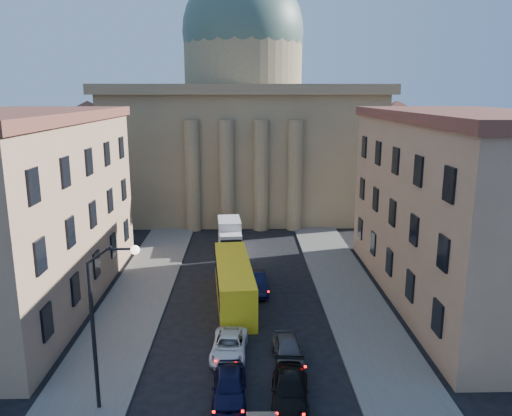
{
  "coord_description": "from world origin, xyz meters",
  "views": [
    {
      "loc": [
        0.05,
        -14.96,
        15.9
      ],
      "look_at": [
        0.87,
        19.37,
        8.02
      ],
      "focal_mm": 35.0,
      "sensor_mm": 36.0,
      "label": 1
    }
  ],
  "objects_px": {
    "car_left_near": "(229,386)",
    "city_bus": "(234,281)",
    "street_lamp": "(103,314)",
    "box_truck": "(230,236)"
  },
  "relations": [
    {
      "from": "street_lamp",
      "to": "box_truck",
      "type": "height_order",
      "value": "street_lamp"
    },
    {
      "from": "street_lamp",
      "to": "city_bus",
      "type": "relative_size",
      "value": 0.77
    },
    {
      "from": "car_left_near",
      "to": "city_bus",
      "type": "xyz_separation_m",
      "value": [
        0.0,
        12.8,
        0.95
      ]
    },
    {
      "from": "car_left_near",
      "to": "city_bus",
      "type": "distance_m",
      "value": 12.83
    },
    {
      "from": "street_lamp",
      "to": "box_truck",
      "type": "bearing_deg",
      "value": 78.44
    },
    {
      "from": "box_truck",
      "to": "city_bus",
      "type": "bearing_deg",
      "value": -91.38
    },
    {
      "from": "street_lamp",
      "to": "box_truck",
      "type": "xyz_separation_m",
      "value": [
        5.49,
        26.83,
        -3.8
      ]
    },
    {
      "from": "street_lamp",
      "to": "car_left_near",
      "type": "xyz_separation_m",
      "value": [
        6.17,
        0.76,
        -4.53
      ]
    },
    {
      "from": "city_bus",
      "to": "street_lamp",
      "type": "bearing_deg",
      "value": -119.31
    },
    {
      "from": "city_bus",
      "to": "box_truck",
      "type": "bearing_deg",
      "value": 88.09
    }
  ]
}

